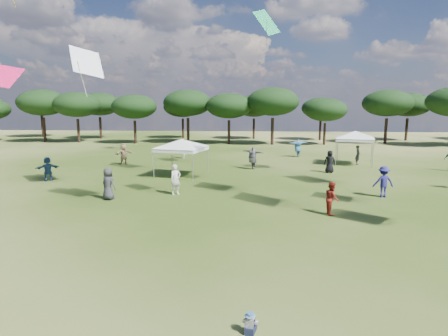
{
  "coord_description": "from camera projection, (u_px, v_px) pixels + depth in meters",
  "views": [
    {
      "loc": [
        0.56,
        -6.24,
        5.19
      ],
      "look_at": [
        -0.36,
        6.0,
        3.13
      ],
      "focal_mm": 30.0,
      "sensor_mm": 36.0,
      "label": 1
    }
  ],
  "objects": [
    {
      "name": "tree_line",
      "position": [
        265.0,
        104.0,
        52.59
      ],
      "size": [
        108.78,
        17.63,
        7.77
      ],
      "color": "black",
      "rests_on": "ground"
    },
    {
      "name": "toddler",
      "position": [
        250.0,
        324.0,
        8.59
      ],
      "size": [
        0.38,
        0.42,
        0.53
      ],
      "rotation": [
        0.0,
        0.0,
        -0.23
      ],
      "color": "#161B32",
      "rests_on": "ground"
    },
    {
      "name": "festival_crowd",
      "position": [
        252.0,
        160.0,
        29.69
      ],
      "size": [
        31.46,
        21.84,
        1.92
      ],
      "color": "navy",
      "rests_on": "ground"
    },
    {
      "name": "tent_left",
      "position": [
        181.0,
        141.0,
        27.31
      ],
      "size": [
        6.28,
        6.28,
        3.06
      ],
      "rotation": [
        0.0,
        0.0,
        -0.24
      ],
      "color": "gray",
      "rests_on": "ground"
    },
    {
      "name": "tent_right",
      "position": [
        355.0,
        132.0,
        32.73
      ],
      "size": [
        6.11,
        6.11,
        3.28
      ],
      "rotation": [
        0.0,
        0.0,
        -0.27
      ],
      "color": "gray",
      "rests_on": "ground"
    }
  ]
}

